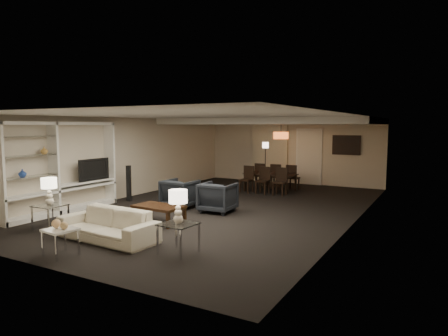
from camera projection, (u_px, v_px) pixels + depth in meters
floor at (224, 208)px, 11.02m from camera, size 11.00×11.00×0.00m
ceiling at (224, 116)px, 10.76m from camera, size 7.00×11.00×0.02m
wall_back at (292, 151)px, 15.67m from camera, size 7.00×0.02×2.50m
wall_front at (50, 191)px, 6.11m from camera, size 7.00×0.02×2.50m
wall_left at (127, 158)px, 12.58m from camera, size 0.02×11.00×2.50m
wall_right at (356, 169)px, 9.20m from camera, size 0.02×11.00×2.50m
ceiling_soffit at (273, 122)px, 13.81m from camera, size 7.00×4.00×0.20m
curtains at (270, 152)px, 16.04m from camera, size 1.50×0.12×2.40m
door at (309, 157)px, 15.33m from camera, size 0.90×0.05×2.10m
painting at (346, 145)px, 14.59m from camera, size 0.95×0.04×0.65m
media_unit at (62, 168)px, 10.23m from camera, size 0.38×3.40×2.35m
pendant_light at (281, 135)px, 13.72m from camera, size 0.52×0.52×0.24m
sofa at (108, 225)px, 7.84m from camera, size 2.15×0.94×0.61m
coffee_table at (159, 214)px, 9.24m from camera, size 1.20×0.75×0.41m
armchair_left at (180, 193)px, 10.99m from camera, size 0.85×0.87×0.78m
armchair_right at (218, 197)px, 10.41m from camera, size 0.88×0.90×0.78m
side_table_left at (51, 217)px, 8.66m from camera, size 0.59×0.59×0.54m
side_table_right at (179, 238)px, 7.02m from camera, size 0.61×0.61×0.54m
table_lamp_left at (49, 191)px, 8.60m from camera, size 0.33×0.33×0.60m
table_lamp_right at (178, 207)px, 6.96m from camera, size 0.37×0.37×0.60m
marble_table at (61, 242)px, 6.89m from camera, size 0.54×0.54×0.48m
gold_gourd_a at (56, 224)px, 6.90m from camera, size 0.15×0.15×0.15m
gold_gourd_b at (64, 226)px, 6.81m from camera, size 0.13×0.13×0.13m
television at (91, 169)px, 11.04m from camera, size 1.04×0.14×0.60m
vase_blue at (22, 173)px, 9.27m from camera, size 0.18×0.18×0.19m
vase_amber at (44, 150)px, 9.74m from camera, size 0.17×0.17×0.18m
floor_speaker at (129, 183)px, 11.94m from camera, size 0.15×0.15×1.07m
dining_table at (270, 182)px, 13.81m from camera, size 1.77×1.06×0.60m
chair_nl at (246, 179)px, 13.51m from camera, size 0.44×0.44×0.89m
chair_nm at (263, 180)px, 13.22m from camera, size 0.43×0.43×0.89m
chair_nr at (280, 182)px, 12.94m from camera, size 0.42×0.42×0.89m
chair_fl at (262, 175)px, 14.64m from camera, size 0.42×0.42×0.89m
chair_fm at (277, 176)px, 14.36m from camera, size 0.44×0.44×0.89m
chair_fr at (293, 177)px, 14.07m from camera, size 0.43×0.43×0.89m
floor_lamp at (265, 164)px, 14.96m from camera, size 0.25×0.25×1.64m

